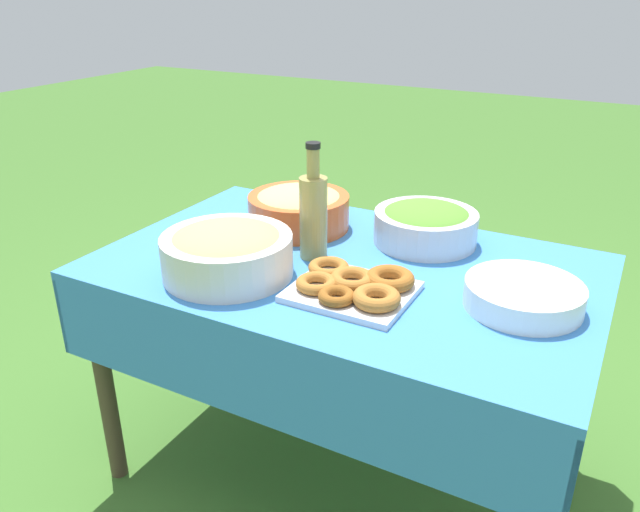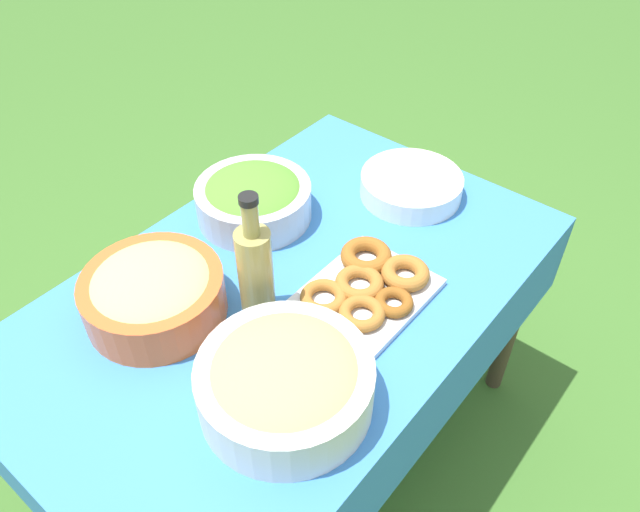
% 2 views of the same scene
% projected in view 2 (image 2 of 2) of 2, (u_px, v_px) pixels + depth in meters
% --- Properties ---
extents(ground_plane, '(14.00, 14.00, 0.00)m').
position_uv_depth(ground_plane, '(297.00, 446.00, 1.89)').
color(ground_plane, '#3D6B28').
extents(picnic_table, '(1.30, 0.82, 0.70)m').
position_uv_depth(picnic_table, '(291.00, 314.00, 1.48)').
color(picnic_table, '#387AC6').
rests_on(picnic_table, ground_plane).
extents(salad_bowl, '(0.29, 0.29, 0.11)m').
position_uv_depth(salad_bowl, '(253.00, 198.00, 1.56)').
color(salad_bowl, silver).
rests_on(salad_bowl, picnic_table).
extents(pasta_bowl, '(0.30, 0.30, 0.12)m').
position_uv_depth(pasta_bowl, '(153.00, 292.00, 1.32)').
color(pasta_bowl, '#E05B28').
rests_on(pasta_bowl, picnic_table).
extents(donut_platter, '(0.31, 0.25, 0.05)m').
position_uv_depth(donut_platter, '(369.00, 285.00, 1.39)').
color(donut_platter, silver).
rests_on(donut_platter, picnic_table).
extents(plate_stack, '(0.27, 0.27, 0.06)m').
position_uv_depth(plate_stack, '(411.00, 186.00, 1.65)').
color(plate_stack, white).
rests_on(plate_stack, picnic_table).
extents(olive_oil_bottle, '(0.07, 0.07, 0.31)m').
position_uv_depth(olive_oil_bottle, '(257.00, 271.00, 1.28)').
color(olive_oil_bottle, '#998E4C').
rests_on(olive_oil_bottle, picnic_table).
extents(bread_bowl, '(0.33, 0.33, 0.13)m').
position_uv_depth(bread_bowl, '(285.00, 381.00, 1.15)').
color(bread_bowl, silver).
rests_on(bread_bowl, picnic_table).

